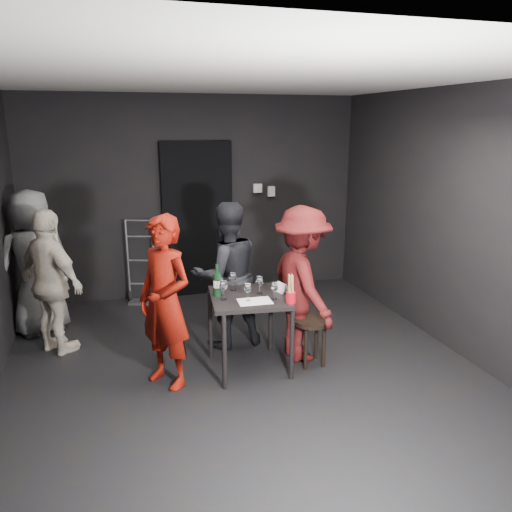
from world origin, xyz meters
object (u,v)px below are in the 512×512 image
object	(u,v)px
hand_truck	(143,286)
wine_bottle	(217,284)
man_maroon	(302,281)
woman_black	(227,273)
server_red	(165,298)
breadstick_cup	(291,289)
tasting_table	(249,305)
stool	(312,329)
bystander_cream	(52,282)
bystander_grey	(34,256)

from	to	relation	value
hand_truck	wine_bottle	xyz separation A→B (m)	(0.58, -2.15, 0.66)
man_maroon	woman_black	bearing A→B (deg)	45.66
server_red	breadstick_cup	bearing A→B (deg)	39.93
tasting_table	server_red	world-z (taller)	server_red
hand_truck	woman_black	world-z (taller)	woman_black
stool	bystander_cream	size ratio (longest dim) A/B	0.31
bystander_cream	wine_bottle	distance (m)	1.75
man_maroon	bystander_cream	size ratio (longest dim) A/B	1.06
server_red	woman_black	size ratio (longest dim) A/B	1.03
server_red	man_maroon	size ratio (longest dim) A/B	1.02
bystander_cream	wine_bottle	size ratio (longest dim) A/B	4.96
tasting_table	man_maroon	xyz separation A→B (m)	(0.57, 0.09, 0.16)
woman_black	bystander_grey	distance (m)	2.18
man_maroon	bystander_grey	distance (m)	2.99
tasting_table	wine_bottle	bearing A→B (deg)	164.60
stool	breadstick_cup	size ratio (longest dim) A/B	1.63
tasting_table	wine_bottle	world-z (taller)	wine_bottle
breadstick_cup	man_maroon	bearing A→B (deg)	55.92
woman_black	hand_truck	bearing A→B (deg)	-70.38
hand_truck	bystander_grey	xyz separation A→B (m)	(-1.19, -0.72, 0.69)
hand_truck	bystander_cream	world-z (taller)	bystander_cream
bystander_cream	bystander_grey	size ratio (longest dim) A/B	0.85
hand_truck	tasting_table	world-z (taller)	hand_truck
hand_truck	bystander_grey	bearing A→B (deg)	-130.86
bystander_cream	wine_bottle	bearing A→B (deg)	-159.42
man_maroon	breadstick_cup	size ratio (longest dim) A/B	5.65
tasting_table	woman_black	bearing A→B (deg)	97.30
man_maroon	bystander_grey	world-z (taller)	bystander_grey
woman_black	bystander_grey	xyz separation A→B (m)	(-1.98, 0.91, 0.09)
hand_truck	bystander_cream	xyz separation A→B (m)	(-0.96, -1.32, 0.56)
man_maroon	breadstick_cup	distance (m)	0.47
server_red	man_maroon	world-z (taller)	server_red
tasting_table	bystander_grey	world-z (taller)	bystander_grey
stool	hand_truck	bearing A→B (deg)	122.51
hand_truck	tasting_table	xyz separation A→B (m)	(0.87, -2.23, 0.44)
hand_truck	stool	distance (m)	2.76
stool	man_maroon	size ratio (longest dim) A/B	0.29
server_red	bystander_cream	size ratio (longest dim) A/B	1.08
bystander_cream	breadstick_cup	world-z (taller)	bystander_cream
bystander_cream	wine_bottle	world-z (taller)	bystander_cream
hand_truck	tasting_table	size ratio (longest dim) A/B	1.49
woman_black	bystander_cream	xyz separation A→B (m)	(-1.75, 0.31, -0.04)
tasting_table	bystander_grey	size ratio (longest dim) A/B	0.42
wine_bottle	breadstick_cup	xyz separation A→B (m)	(0.60, -0.37, 0.01)
stool	breadstick_cup	xyz separation A→B (m)	(-0.30, -0.20, 0.50)
tasting_table	man_maroon	size ratio (longest dim) A/B	0.46
hand_truck	bystander_grey	distance (m)	1.55
bystander_grey	wine_bottle	world-z (taller)	bystander_grey
hand_truck	breadstick_cup	world-z (taller)	hand_truck
server_red	bystander_grey	xyz separation A→B (m)	(-1.26, 1.58, 0.07)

